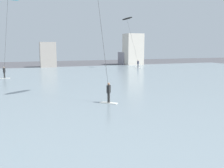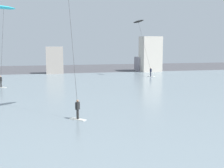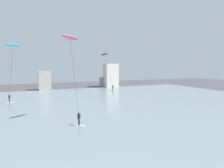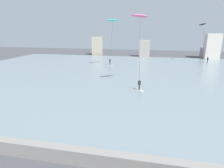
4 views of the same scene
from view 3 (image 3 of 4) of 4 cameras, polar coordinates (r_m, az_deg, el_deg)
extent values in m
cube|color=gray|center=(34.26, -11.89, -6.72)|extent=(84.00, 52.00, 0.10)
cube|color=#A89E93|center=(59.43, -18.61, 0.88)|extent=(3.34, 2.09, 5.44)
cube|color=gray|center=(66.42, -1.74, 0.60)|extent=(3.27, 3.61, 3.07)
cube|color=beige|center=(64.41, -0.39, 2.45)|extent=(4.13, 3.74, 7.55)
cube|color=silver|center=(24.40, -9.33, -11.53)|extent=(1.33, 1.27, 0.06)
cylinder|color=black|center=(24.28, -9.35, -10.58)|extent=(0.20, 0.20, 0.78)
cube|color=black|center=(24.10, -9.38, -9.00)|extent=(0.39, 0.40, 0.60)
sphere|color=#9E7051|center=(24.00, -9.39, -8.05)|extent=(0.20, 0.20, 0.20)
cylinder|color=#333333|center=(24.32, -10.61, 1.99)|extent=(0.46, 2.06, 9.21)
ellipsoid|color=pink|center=(25.43, -11.81, 12.86)|extent=(2.86, 2.66, 0.68)
cube|color=silver|center=(42.64, -27.09, -4.69)|extent=(1.47, 0.86, 0.06)
cylinder|color=black|center=(42.57, -27.12, -4.14)|extent=(0.20, 0.20, 0.78)
cube|color=black|center=(42.47, -27.16, -3.22)|extent=(0.32, 0.39, 0.60)
sphere|color=beige|center=(42.41, -27.18, -2.67)|extent=(0.20, 0.20, 0.20)
cylinder|color=#333333|center=(40.97, -26.76, 3.00)|extent=(1.16, 2.14, 9.35)
ellipsoid|color=#28B2C6|center=(40.01, -26.34, 9.89)|extent=(3.39, 3.54, 0.47)
cube|color=silver|center=(54.92, 0.25, -1.91)|extent=(1.28, 1.32, 0.06)
cylinder|color=#191E33|center=(54.87, 0.25, -1.48)|extent=(0.20, 0.20, 0.78)
cube|color=#191E33|center=(54.79, 0.25, -0.76)|extent=(0.40, 0.39, 0.60)
sphere|color=beige|center=(54.75, 0.25, -0.33)|extent=(0.20, 0.20, 0.20)
cylinder|color=#333333|center=(54.30, -0.98, 3.71)|extent=(2.32, 0.58, 8.66)
ellipsoid|color=black|center=(54.17, -2.23, 8.44)|extent=(1.89, 2.84, 0.87)
camera|label=1|loc=(5.73, -31.21, -23.48)|focal=39.11mm
camera|label=2|loc=(3.37, 70.93, -15.14)|focal=46.85mm
camera|label=4|loc=(8.09, 97.06, 9.10)|focal=30.24mm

